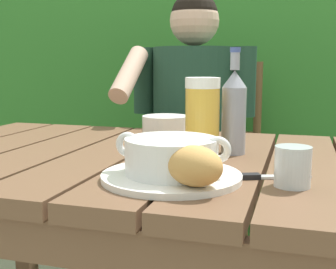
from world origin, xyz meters
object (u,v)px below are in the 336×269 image
person_eating (190,125)px  bread_roll (195,166)px  table_knife (258,177)px  diner_bowl (165,125)px  serving_plate (171,176)px  beer_bottle (234,110)px  chair_near_diner (201,174)px  water_glass_small (293,166)px  beer_glass (202,117)px  soup_bowl (171,155)px

person_eating → bread_roll: bearing=-75.7°
table_knife → diner_bowl: 0.57m
serving_plate → beer_bottle: size_ratio=1.05×
chair_near_diner → water_glass_small: bearing=-69.3°
chair_near_diner → table_knife: (0.33, -1.01, 0.27)m
beer_bottle → bread_roll: bearing=-92.3°
water_glass_small → beer_bottle: bearing=119.1°
water_glass_small → bread_roll: bearing=-150.8°
person_eating → beer_bottle: (0.25, -0.58, 0.13)m
diner_bowl → beer_glass: bearing=-58.1°
soup_bowl → beer_glass: beer_glass is taller
serving_plate → diner_bowl: (-0.17, 0.52, 0.02)m
soup_bowl → beer_bottle: bearing=74.7°
person_eating → beer_glass: person_eating is taller
chair_near_diner → serving_plate: chair_near_diner is taller
chair_near_diner → table_knife: bearing=-71.8°
bread_roll → beer_bottle: bearing=87.7°
chair_near_diner → bread_roll: bearing=-78.3°
soup_bowl → bread_roll: 0.10m
serving_plate → beer_bottle: 0.31m
serving_plate → table_knife: size_ratio=1.63×
table_knife → diner_bowl: diner_bowl is taller
person_eating → diner_bowl: 0.35m
beer_glass → table_knife: beer_glass is taller
chair_near_diner → beer_glass: chair_near_diner is taller
beer_bottle → diner_bowl: beer_bottle is taller
chair_near_diner → soup_bowl: 1.12m
serving_plate → beer_bottle: beer_bottle is taller
serving_plate → beer_glass: (0.01, 0.23, 0.09)m
soup_bowl → beer_bottle: size_ratio=0.88×
beer_glass → beer_bottle: bearing=39.1°
chair_near_diner → person_eating: bearing=-90.8°
bread_roll → diner_bowl: size_ratio=0.87×
beer_bottle → diner_bowl: (-0.25, 0.24, -0.08)m
person_eating → soup_bowl: 0.88m
soup_bowl → bread_roll: soup_bowl is taller
serving_plate → bread_roll: bread_roll is taller
serving_plate → beer_bottle: bearing=74.7°
person_eating → table_knife: bearing=-67.5°
bread_roll → beer_bottle: beer_bottle is taller
bread_roll → water_glass_small: bearing=29.2°
diner_bowl → bread_roll: bearing=-68.4°
bread_roll → diner_bowl: bread_roll is taller
chair_near_diner → soup_bowl: chair_near_diner is taller
person_eating → diner_bowl: person_eating is taller
serving_plate → soup_bowl: size_ratio=1.19×
soup_bowl → bread_roll: size_ratio=1.81×
chair_near_diner → beer_bottle: (0.25, -0.78, 0.37)m
beer_glass → diner_bowl: beer_glass is taller
serving_plate → water_glass_small: size_ratio=3.67×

